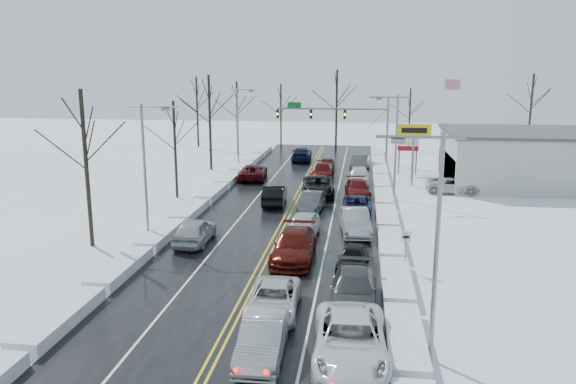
# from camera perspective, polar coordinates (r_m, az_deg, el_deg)

# --- Properties ---
(ground) EXTENTS (160.00, 160.00, 0.00)m
(ground) POSITION_cam_1_polar(r_m,az_deg,el_deg) (40.67, -0.65, -3.54)
(ground) COLOR white
(ground) RESTS_ON ground
(road_surface) EXTENTS (14.00, 84.00, 0.01)m
(road_surface) POSITION_cam_1_polar(r_m,az_deg,el_deg) (42.57, -0.27, -2.79)
(road_surface) COLOR black
(road_surface) RESTS_ON ground
(snow_bank_left) EXTENTS (1.54, 72.00, 0.62)m
(snow_bank_left) POSITION_cam_1_polar(r_m,az_deg,el_deg) (44.22, -10.08, -2.41)
(snow_bank_left) COLOR white
(snow_bank_left) RESTS_ON ground
(snow_bank_right) EXTENTS (1.54, 72.00, 0.62)m
(snow_bank_right) POSITION_cam_1_polar(r_m,az_deg,el_deg) (42.25, 10.01, -3.12)
(snow_bank_right) COLOR white
(snow_bank_right) RESTS_ON ground
(traffic_signal_mast) EXTENTS (13.28, 0.39, 8.00)m
(traffic_signal_mast) POSITION_cam_1_polar(r_m,az_deg,el_deg) (66.95, 5.74, 7.52)
(traffic_signal_mast) COLOR slate
(traffic_signal_mast) RESTS_ON ground
(tires_plus_sign) EXTENTS (3.20, 0.34, 6.00)m
(tires_plus_sign) POSITION_cam_1_polar(r_m,az_deg,el_deg) (55.24, 12.67, 5.72)
(tires_plus_sign) COLOR slate
(tires_plus_sign) RESTS_ON ground
(used_vehicles_sign) EXTENTS (2.20, 0.22, 4.65)m
(used_vehicles_sign) POSITION_cam_1_polar(r_m,az_deg,el_deg) (61.39, 12.12, 4.82)
(used_vehicles_sign) COLOR slate
(used_vehicles_sign) RESTS_ON ground
(speed_limit_sign) EXTENTS (0.55, 0.09, 2.35)m
(speed_limit_sign) POSITION_cam_1_polar(r_m,az_deg,el_deg) (32.25, 11.88, -5.11)
(speed_limit_sign) COLOR slate
(speed_limit_sign) RESTS_ON ground
(flagpole) EXTENTS (1.87, 1.20, 10.00)m
(flagpole) POSITION_cam_1_polar(r_m,az_deg,el_deg) (69.54, 15.59, 7.68)
(flagpole) COLOR silver
(flagpole) RESTS_ON ground
(dealership_building) EXTENTS (20.40, 12.40, 5.30)m
(dealership_building) POSITION_cam_1_polar(r_m,az_deg,el_deg) (60.20, 25.29, 3.11)
(dealership_building) COLOR #ADADA8
(dealership_building) RESTS_ON ground
(streetlight_se) EXTENTS (3.20, 0.25, 9.00)m
(streetlight_se) POSITION_cam_1_polar(r_m,az_deg,el_deg) (21.68, 14.44, -3.81)
(streetlight_se) COLOR slate
(streetlight_se) RESTS_ON ground
(streetlight_ne) EXTENTS (3.20, 0.25, 9.00)m
(streetlight_ne) POSITION_cam_1_polar(r_m,az_deg,el_deg) (49.11, 10.70, 5.36)
(streetlight_ne) COLOR slate
(streetlight_ne) RESTS_ON ground
(streetlight_sw) EXTENTS (3.20, 0.25, 9.00)m
(streetlight_sw) POSITION_cam_1_polar(r_m,az_deg,el_deg) (37.83, -14.12, 3.10)
(streetlight_sw) COLOR slate
(streetlight_sw) RESTS_ON ground
(streetlight_nw) EXTENTS (3.20, 0.25, 9.00)m
(streetlight_nw) POSITION_cam_1_polar(r_m,az_deg,el_deg) (64.47, -4.96, 7.19)
(streetlight_nw) COLOR slate
(streetlight_nw) RESTS_ON ground
(tree_left_b) EXTENTS (4.00, 4.00, 10.00)m
(tree_left_b) POSITION_cam_1_polar(r_m,az_deg,el_deg) (37.12, -20.01, 5.17)
(tree_left_b) COLOR #2D231C
(tree_left_b) RESTS_ON ground
(tree_left_c) EXTENTS (3.40, 3.40, 8.50)m
(tree_left_c) POSITION_cam_1_polar(r_m,az_deg,el_deg) (49.66, -11.47, 6.13)
(tree_left_c) COLOR #2D231C
(tree_left_c) RESTS_ON ground
(tree_left_d) EXTENTS (4.20, 4.20, 10.50)m
(tree_left_d) POSITION_cam_1_polar(r_m,az_deg,el_deg) (63.08, -7.99, 8.85)
(tree_left_d) COLOR #2D231C
(tree_left_d) RESTS_ON ground
(tree_left_e) EXTENTS (3.80, 3.80, 9.50)m
(tree_left_e) POSITION_cam_1_polar(r_m,az_deg,el_deg) (74.64, -5.21, 8.93)
(tree_left_e) COLOR #2D231C
(tree_left_e) RESTS_ON ground
(tree_far_a) EXTENTS (4.00, 4.00, 10.00)m
(tree_far_a) POSITION_cam_1_polar(r_m,az_deg,el_deg) (82.25, -9.25, 9.40)
(tree_far_a) COLOR #2D231C
(tree_far_a) RESTS_ON ground
(tree_far_b) EXTENTS (3.60, 3.60, 9.00)m
(tree_far_b) POSITION_cam_1_polar(r_m,az_deg,el_deg) (80.67, -0.73, 9.00)
(tree_far_b) COLOR #2D231C
(tree_far_b) RESTS_ON ground
(tree_far_c) EXTENTS (4.40, 4.40, 11.00)m
(tree_far_c) POSITION_cam_1_polar(r_m,az_deg,el_deg) (77.84, 4.98, 9.86)
(tree_far_c) COLOR #2D231C
(tree_far_c) RESTS_ON ground
(tree_far_d) EXTENTS (3.40, 3.40, 8.50)m
(tree_far_d) POSITION_cam_1_polar(r_m,az_deg,el_deg) (79.61, 12.29, 8.42)
(tree_far_d) COLOR #2D231C
(tree_far_d) RESTS_ON ground
(tree_far_e) EXTENTS (4.20, 4.20, 10.50)m
(tree_far_e) POSITION_cam_1_polar(r_m,az_deg,el_deg) (82.85, 23.53, 8.80)
(tree_far_e) COLOR #2D231C
(tree_far_e) RESTS_ON ground
(queued_car_1) EXTENTS (1.79, 4.81, 1.57)m
(queued_car_1) POSITION_cam_1_polar(r_m,az_deg,el_deg) (23.30, -2.58, -16.38)
(queued_car_1) COLOR #9EA0A5
(queued_car_1) RESTS_ON ground
(queued_car_2) EXTENTS (2.46, 5.09, 1.40)m
(queued_car_2) POSITION_cam_1_polar(r_m,az_deg,el_deg) (26.89, -1.47, -12.23)
(queued_car_2) COLOR silver
(queued_car_2) RESTS_ON ground
(queued_car_3) EXTENTS (2.42, 5.94, 1.72)m
(queued_car_3) POSITION_cam_1_polar(r_m,az_deg,el_deg) (33.85, 0.62, -6.90)
(queued_car_3) COLOR #480E09
(queued_car_3) RESTS_ON ground
(queued_car_4) EXTENTS (2.25, 4.98, 1.66)m
(queued_car_4) POSITION_cam_1_polar(r_m,az_deg,el_deg) (38.06, 1.52, -4.68)
(queued_car_4) COLOR silver
(queued_car_4) RESTS_ON ground
(queued_car_5) EXTENTS (2.02, 4.77, 1.53)m
(queued_car_5) POSITION_cam_1_polar(r_m,az_deg,el_deg) (45.05, 2.42, -1.95)
(queued_car_5) COLOR #3E4143
(queued_car_5) RESTS_ON ground
(queued_car_6) EXTENTS (3.31, 6.33, 1.70)m
(queued_car_6) POSITION_cam_1_polar(r_m,az_deg,el_deg) (50.61, 3.07, -0.34)
(queued_car_6) COLOR black
(queued_car_6) RESTS_ON ground
(queued_car_7) EXTENTS (2.35, 5.40, 1.55)m
(queued_car_7) POSITION_cam_1_polar(r_m,az_deg,el_deg) (58.37, 3.51, 1.39)
(queued_car_7) COLOR #440909
(queued_car_7) RESTS_ON ground
(queued_car_8) EXTENTS (1.97, 4.16, 1.37)m
(queued_car_8) POSITION_cam_1_polar(r_m,az_deg,el_deg) (63.07, 3.86, 2.22)
(queued_car_8) COLOR #440B09
(queued_car_8) RESTS_ON ground
(queued_car_10) EXTENTS (3.11, 6.31, 1.72)m
(queued_car_10) POSITION_cam_1_polar(r_m,az_deg,el_deg) (23.19, 6.30, -16.60)
(queued_car_10) COLOR white
(queued_car_10) RESTS_ON ground
(queued_car_11) EXTENTS (2.32, 5.54, 1.60)m
(queued_car_11) POSITION_cam_1_polar(r_m,az_deg,el_deg) (27.97, 6.65, -11.30)
(queued_car_11) COLOR #383A3C
(queued_car_11) RESTS_ON ground
(queued_car_12) EXTENTS (2.06, 4.13, 1.35)m
(queued_car_12) POSITION_cam_1_polar(r_m,az_deg,el_deg) (32.61, 6.58, -7.75)
(queued_car_12) COLOR black
(queued_car_12) RESTS_ON ground
(queued_car_13) EXTENTS (2.42, 5.37, 1.71)m
(queued_car_13) POSITION_cam_1_polar(r_m,az_deg,el_deg) (39.25, 6.81, -4.23)
(queued_car_13) COLOR #96989D
(queued_car_13) RESTS_ON ground
(queued_car_14) EXTENTS (2.50, 5.10, 1.39)m
(queued_car_14) POSITION_cam_1_polar(r_m,az_deg,el_deg) (44.31, 6.95, -2.28)
(queued_car_14) COLOR black
(queued_car_14) RESTS_ON ground
(queued_car_15) EXTENTS (2.58, 5.30, 1.49)m
(queued_car_15) POSITION_cam_1_polar(r_m,az_deg,el_deg) (50.35, 7.07, -0.48)
(queued_car_15) COLOR #4D0A0D
(queued_car_15) RESTS_ON ground
(queued_car_16) EXTENTS (2.00, 4.94, 1.68)m
(queued_car_16) POSITION_cam_1_polar(r_m,az_deg,el_deg) (56.07, 7.21, 0.85)
(queued_car_16) COLOR silver
(queued_car_16) RESTS_ON ground
(queued_car_17) EXTENTS (2.28, 5.20, 1.66)m
(queued_car_17) POSITION_cam_1_polar(r_m,az_deg,el_deg) (63.66, 7.31, 2.25)
(queued_car_17) COLOR #3E4143
(queued_car_17) RESTS_ON ground
(oncoming_car_0) EXTENTS (2.12, 5.20, 1.68)m
(oncoming_car_0) POSITION_cam_1_polar(r_m,az_deg,el_deg) (47.26, -1.36, -1.25)
(oncoming_car_0) COLOR black
(oncoming_car_0) RESTS_ON ground
(oncoming_car_1) EXTENTS (3.07, 5.85, 1.57)m
(oncoming_car_1) POSITION_cam_1_polar(r_m,az_deg,el_deg) (57.90, -3.57, 1.30)
(oncoming_car_1) COLOR #4F0A10
(oncoming_car_1) RESTS_ON ground
(oncoming_car_2) EXTENTS (2.64, 5.90, 1.68)m
(oncoming_car_2) POSITION_cam_1_polar(r_m,az_deg,el_deg) (69.47, 1.38, 3.21)
(oncoming_car_2) COLOR black
(oncoming_car_2) RESTS_ON ground
(oncoming_car_3) EXTENTS (2.01, 4.92, 1.67)m
(oncoming_car_3) POSITION_cam_1_polar(r_m,az_deg,el_deg) (37.47, -9.41, -5.13)
(oncoming_car_3) COLOR #A2A5AA
(oncoming_car_3) RESTS_ON ground
(parked_car_0) EXTENTS (5.23, 2.75, 1.40)m
(parked_car_0) POSITION_cam_1_polar(r_m,az_deg,el_deg) (53.65, 16.44, -0.10)
(parked_car_0) COLOR silver
(parked_car_0) RESTS_ON ground
(parked_car_1) EXTENTS (2.25, 5.42, 1.57)m
(parked_car_1) POSITION_cam_1_polar(r_m,az_deg,el_deg) (56.08, 19.12, 0.25)
(parked_car_1) COLOR #45484B
(parked_car_1) RESTS_ON ground
(parked_car_2) EXTENTS (1.93, 4.24, 1.41)m
(parked_car_2) POSITION_cam_1_polar(r_m,az_deg,el_deg) (62.19, 16.07, 1.61)
(parked_car_2) COLOR black
(parked_car_2) RESTS_ON ground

